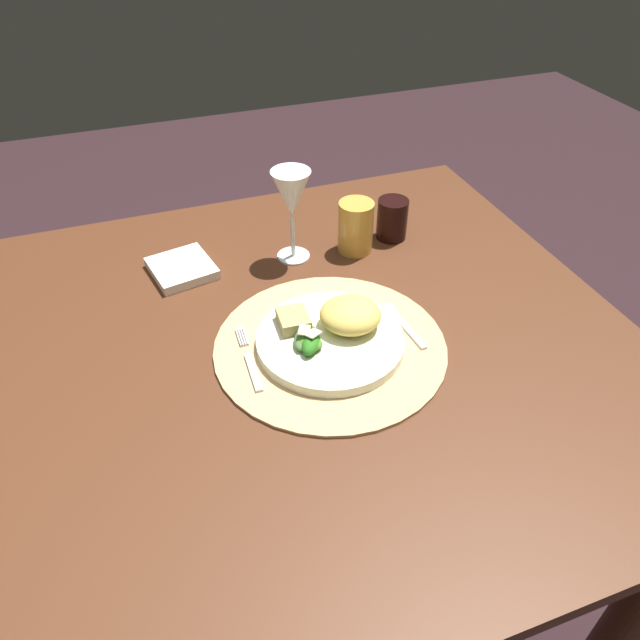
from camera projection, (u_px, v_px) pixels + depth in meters
ground_plane at (294, 567)px, 1.46m from camera, size 6.00×6.00×0.00m
dining_table at (285, 404)px, 1.08m from camera, size 1.19×1.05×0.73m
placemat at (330, 346)px, 0.99m from camera, size 0.39×0.39×0.01m
dinner_plate at (330, 340)px, 0.98m from camera, size 0.24×0.24×0.02m
pasta_serving at (350, 315)px, 0.98m from camera, size 0.13×0.12×0.05m
salad_greens at (308, 340)px, 0.95m from camera, size 0.06×0.08×0.03m
bread_piece at (293, 320)px, 0.99m from camera, size 0.05×0.06×0.02m
fork at (250, 361)px, 0.95m from camera, size 0.02×0.15×0.00m
spoon at (398, 318)px, 1.04m from camera, size 0.03×0.13×0.01m
napkin at (182, 268)px, 1.15m from camera, size 0.13×0.14×0.02m
wine_glass at (291, 197)px, 1.11m from camera, size 0.08×0.08×0.19m
amber_tumbler at (356, 227)px, 1.19m from camera, size 0.07×0.07×0.11m
dark_tumbler at (392, 219)px, 1.23m from camera, size 0.06×0.06×0.09m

